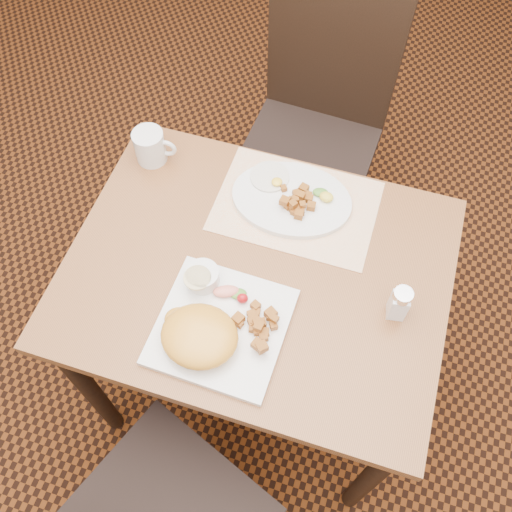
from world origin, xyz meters
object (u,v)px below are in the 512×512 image
Objects in this scene: coffee_mug at (151,146)px; plate_oval at (292,199)px; table at (257,290)px; chair_far at (317,119)px; salt_shaker at (399,303)px; plate_square at (222,327)px.

plate_oval is at bearing -4.09° from coffee_mug.
chair_far is at bearing 91.28° from table.
chair_far is at bearing 53.45° from coffee_mug.
coffee_mug is (-0.70, 0.26, -0.01)m from salt_shaker.
plate_square is at bearing -100.04° from table.
plate_oval is 3.05× the size of salt_shaker.
chair_far is at bearing 89.10° from plate_square.
salt_shaker is 0.89× the size of coffee_mug.
chair_far is (-0.02, 0.71, -0.10)m from table.
plate_square is at bearing 92.28° from chair_far.
plate_oval is (0.02, 0.21, 0.12)m from table.
chair_far is at bearing 115.48° from salt_shaker.
salt_shaker is (0.31, -0.23, 0.04)m from plate_oval.
plate_oval is 0.39m from coffee_mug.
coffee_mug reaches higher than plate_oval.
plate_oval is at bearing 83.42° from table.
plate_oval reaches higher than table.
chair_far reaches higher than table.
plate_oval is (0.04, -0.50, 0.22)m from chair_far.
coffee_mug reaches higher than table.
coffee_mug is (-0.37, 0.24, 0.16)m from table.
plate_square is (-0.01, -0.88, 0.22)m from chair_far.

